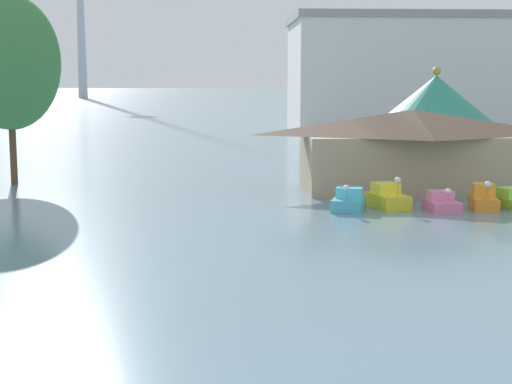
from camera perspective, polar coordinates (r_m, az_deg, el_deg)
pedal_boat_cyan at (r=42.41m, az=6.98°, el=-0.69°), size 2.32×2.78×1.56m
pedal_boat_yellow at (r=43.65m, az=9.85°, el=-0.42°), size 2.20×3.06×1.88m
pedal_boat_pink at (r=43.20m, az=13.76°, el=-0.80°), size 1.65×2.38×1.39m
pedal_boat_orange at (r=44.36m, az=16.71°, el=-0.51°), size 1.68×2.53×1.71m
boathouse at (r=51.13m, az=11.60°, el=3.27°), size 15.16×8.00×5.28m
green_roof_pavilion at (r=64.29m, az=13.29°, el=5.54°), size 9.77×9.77×8.32m
shoreline_tree_tall_left at (r=55.09m, az=-18.04°, el=9.26°), size 6.90×6.90×13.06m
background_building_block at (r=111.22m, az=12.13°, el=8.62°), size 36.43×19.07×16.34m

